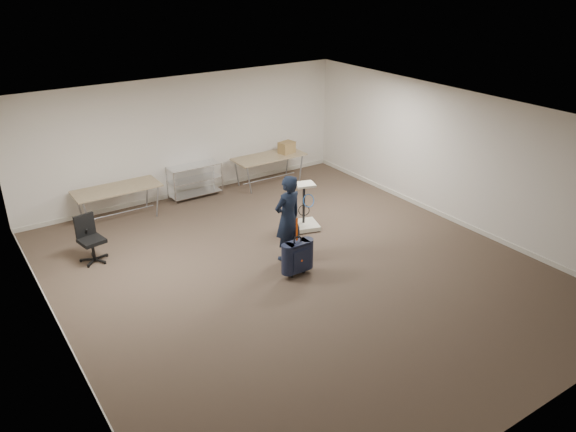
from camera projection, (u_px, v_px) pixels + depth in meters
ground at (296, 271)px, 10.12m from camera, size 9.00×9.00×0.00m
room_shell at (257, 240)px, 11.15m from camera, size 8.00×9.00×9.00m
folding_table_left at (117, 190)px, 11.87m from camera, size 1.80×0.75×0.73m
folding_table_right at (269, 158)px, 13.79m from camera, size 1.80×0.75×0.73m
wire_shelf at (195, 179)px, 13.12m from camera, size 1.22×0.47×0.80m
person at (288, 218)px, 10.23m from camera, size 0.66×0.48×1.65m
suitcase at (297, 257)px, 9.83m from camera, size 0.41×0.24×1.11m
office_chair at (92, 247)px, 10.38m from camera, size 0.54×0.54×0.89m
equipment_cart at (305, 217)px, 11.63m from camera, size 0.68×0.68×1.00m
cardboard_box at (287, 147)px, 13.95m from camera, size 0.42×0.35×0.28m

